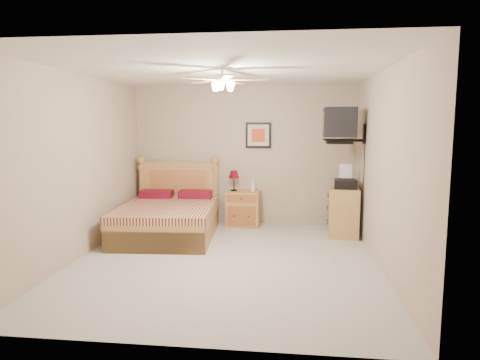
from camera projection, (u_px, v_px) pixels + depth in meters
name	position (u px, v px, depth m)	size (l,w,h in m)	color
floor	(226.00, 261.00, 5.74)	(4.50, 4.50, 0.00)	#A6A096
ceiling	(225.00, 70.00, 5.41)	(4.00, 4.50, 0.04)	white
wall_back	(244.00, 156.00, 7.79)	(4.00, 0.04, 2.50)	tan
wall_front	(182.00, 198.00, 3.36)	(4.00, 0.04, 2.50)	tan
wall_left	(80.00, 167.00, 5.80)	(0.04, 4.50, 2.50)	tan
wall_right	(383.00, 170.00, 5.35)	(0.04, 4.50, 2.50)	tan
bed	(167.00, 199.00, 6.89)	(1.47, 1.93, 1.25)	#B5703F
nightstand	(243.00, 209.00, 7.67)	(0.58, 0.44, 0.63)	#A37232
table_lamp	(234.00, 181.00, 7.66)	(0.20, 0.20, 0.37)	#600B16
lotion_bottle	(253.00, 185.00, 7.58)	(0.09, 0.09, 0.23)	silver
framed_picture	(258.00, 135.00, 7.69)	(0.46, 0.04, 0.46)	black
dresser	(343.00, 211.00, 7.03)	(0.47, 0.68, 0.80)	#B77B3B
fax_machine	(346.00, 177.00, 6.84)	(0.35, 0.37, 0.37)	black
magazine_lower	(338.00, 185.00, 7.18)	(0.22, 0.29, 0.03)	#B3AA90
magazine_upper	(338.00, 183.00, 7.21)	(0.21, 0.29, 0.02)	gray
wall_tv	(349.00, 125.00, 6.62)	(0.56, 0.46, 0.58)	black
ceiling_fan	(222.00, 80.00, 5.23)	(1.14, 1.14, 0.28)	white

